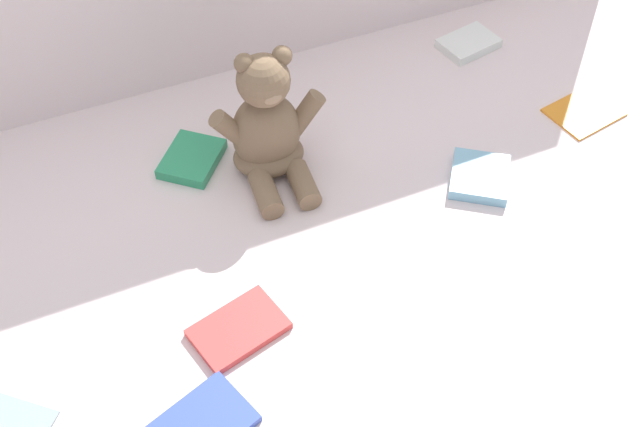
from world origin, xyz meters
The scene contains 7 objects.
ground_plane centered at (0.00, 0.00, 0.00)m, with size 3.20×3.20×0.00m, color silver.
teddy_bear centered at (0.00, 0.11, 0.08)m, with size 0.19×0.17×0.23m.
book_case_0 centered at (0.47, 0.26, 0.01)m, with size 0.08×0.11×0.02m, color white.
book_case_1 centered at (0.56, 0.01, 0.00)m, with size 0.09×0.12×0.01m, color orange.
book_case_3 centered at (0.30, -0.06, 0.01)m, with size 0.09×0.10×0.02m, color #7BB4D1.
book_case_4 centered at (-0.12, 0.17, 0.01)m, with size 0.08×0.10×0.02m, color #2B9261.
book_case_5 centered at (-0.15, -0.18, 0.01)m, with size 0.08×0.13×0.01m, color #D53E3B.
Camera 1 is at (-0.28, -0.76, 0.93)m, focal length 43.59 mm.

